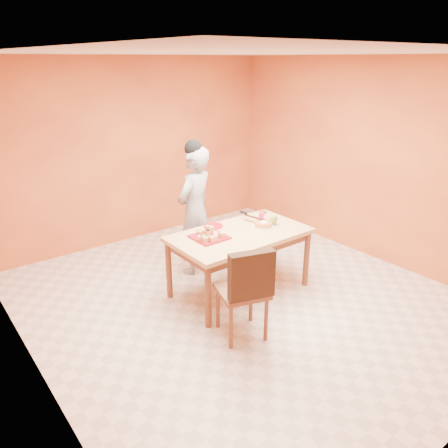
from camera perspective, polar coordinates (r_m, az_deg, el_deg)
floor at (r=5.20m, az=2.28°, el=-9.80°), size 5.00×5.00×0.00m
ceiling at (r=4.48m, az=2.81°, el=21.45°), size 5.00×5.00×0.00m
wall_back at (r=6.71m, az=-11.53°, el=9.25°), size 4.50×0.00×4.50m
wall_left at (r=3.71m, az=-25.14°, el=-1.74°), size 0.00×5.00×5.00m
wall_right at (r=6.31m, az=18.51°, el=7.87°), size 0.00×5.00×5.00m
dining_table at (r=5.09m, az=2.07°, el=-2.13°), size 1.60×0.90×0.76m
dining_chair at (r=4.34m, az=2.54°, el=-8.51°), size 0.59×0.66×1.01m
pastry_pile at (r=4.88m, az=-1.93°, el=-1.03°), size 0.33×0.33×0.11m
person at (r=5.57m, az=-3.80°, el=1.69°), size 0.71×0.59×1.66m
pastry_platter at (r=4.90m, az=-1.92°, el=-1.72°), size 0.37×0.37×0.02m
red_dinner_plate at (r=5.24m, az=-1.39°, el=-0.25°), size 0.28×0.28×0.01m
white_cake_plate at (r=5.24m, az=5.14°, el=-0.34°), size 0.33×0.33×0.01m
sponge_cake at (r=5.23m, az=5.15°, el=-0.03°), size 0.28×0.28×0.05m
cake_server at (r=5.35m, az=3.93°, el=0.85°), size 0.12×0.30×0.01m
egg_ornament at (r=5.30m, az=6.45°, el=0.59°), size 0.13×0.12×0.14m
magenta_glass at (r=5.46m, az=4.89°, el=1.02°), size 0.08×0.08×0.09m
checker_tin at (r=5.72m, az=5.10°, el=1.58°), size 0.10×0.10×0.03m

